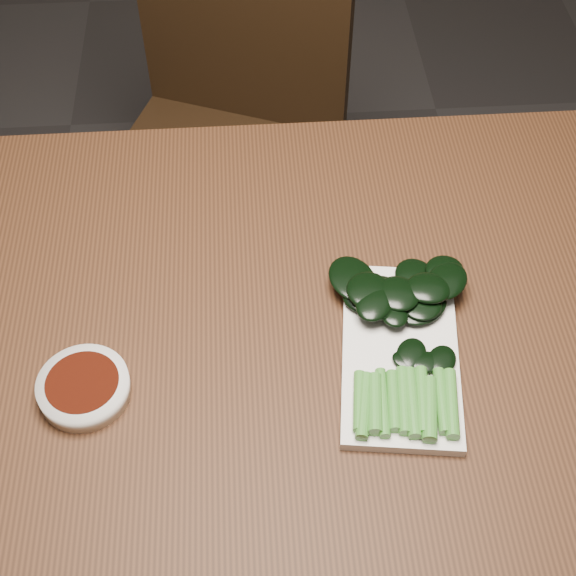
{
  "coord_description": "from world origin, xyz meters",
  "views": [
    {
      "loc": [
        -0.03,
        -0.59,
        1.58
      ],
      "look_at": [
        0.01,
        0.06,
        0.76
      ],
      "focal_mm": 50.0,
      "sensor_mm": 36.0,
      "label": 1
    }
  ],
  "objects_px": {
    "sauce_bowl": "(84,387)",
    "serving_plate": "(400,353)",
    "table": "(281,360)",
    "chair_far": "(226,134)",
    "gai_lan": "(402,324)"
  },
  "relations": [
    {
      "from": "table",
      "to": "gai_lan",
      "type": "bearing_deg",
      "value": -8.03
    },
    {
      "from": "sauce_bowl",
      "to": "gai_lan",
      "type": "bearing_deg",
      "value": 8.43
    },
    {
      "from": "sauce_bowl",
      "to": "table",
      "type": "bearing_deg",
      "value": 18.23
    },
    {
      "from": "table",
      "to": "sauce_bowl",
      "type": "bearing_deg",
      "value": -161.77
    },
    {
      "from": "sauce_bowl",
      "to": "gai_lan",
      "type": "xyz_separation_m",
      "value": [
        0.39,
        0.06,
        0.01
      ]
    },
    {
      "from": "chair_far",
      "to": "gai_lan",
      "type": "relative_size",
      "value": 3.13
    },
    {
      "from": "chair_far",
      "to": "serving_plate",
      "type": "distance_m",
      "value": 0.82
    },
    {
      "from": "serving_plate",
      "to": "gai_lan",
      "type": "bearing_deg",
      "value": 80.83
    },
    {
      "from": "gai_lan",
      "to": "chair_far",
      "type": "bearing_deg",
      "value": 107.28
    },
    {
      "from": "sauce_bowl",
      "to": "serving_plate",
      "type": "relative_size",
      "value": 0.39
    },
    {
      "from": "table",
      "to": "serving_plate",
      "type": "height_order",
      "value": "serving_plate"
    },
    {
      "from": "table",
      "to": "serving_plate",
      "type": "bearing_deg",
      "value": -19.58
    },
    {
      "from": "chair_far",
      "to": "gai_lan",
      "type": "distance_m",
      "value": 0.8
    },
    {
      "from": "serving_plate",
      "to": "chair_far",
      "type": "bearing_deg",
      "value": 106.27
    },
    {
      "from": "table",
      "to": "chair_far",
      "type": "relative_size",
      "value": 1.57
    }
  ]
}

